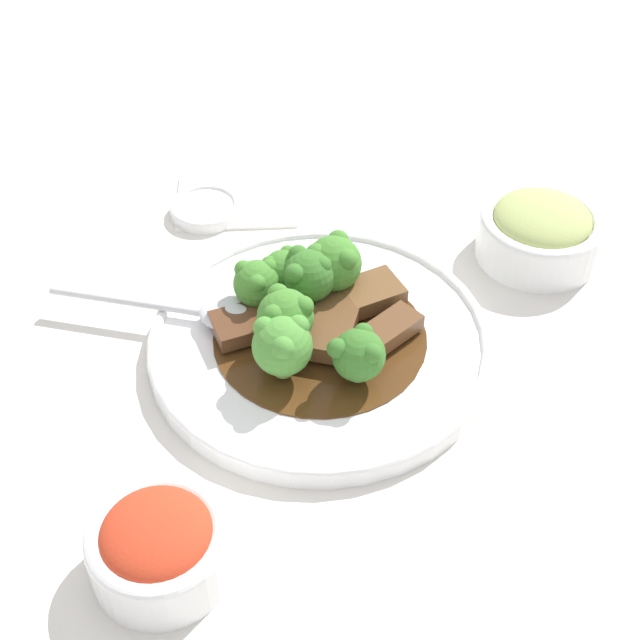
% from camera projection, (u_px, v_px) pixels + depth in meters
% --- Properties ---
extents(ground_plane, '(4.00, 4.00, 0.00)m').
position_uv_depth(ground_plane, '(320.00, 350.00, 0.74)').
color(ground_plane, silver).
extents(main_plate, '(0.28, 0.28, 0.02)m').
position_uv_depth(main_plate, '(320.00, 341.00, 0.73)').
color(main_plate, white).
rests_on(main_plate, ground_plane).
extents(beef_strip_0, '(0.06, 0.05, 0.02)m').
position_uv_depth(beef_strip_0, '(372.00, 293.00, 0.75)').
color(beef_strip_0, brown).
rests_on(beef_strip_0, main_plate).
extents(beef_strip_1, '(0.07, 0.08, 0.02)m').
position_uv_depth(beef_strip_1, '(333.00, 323.00, 0.72)').
color(beef_strip_1, brown).
rests_on(beef_strip_1, main_plate).
extents(beef_strip_2, '(0.07, 0.05, 0.01)m').
position_uv_depth(beef_strip_2, '(251.00, 322.00, 0.72)').
color(beef_strip_2, '#56331E').
rests_on(beef_strip_2, main_plate).
extents(beef_strip_3, '(0.07, 0.06, 0.01)m').
position_uv_depth(beef_strip_3, '(384.00, 333.00, 0.71)').
color(beef_strip_3, brown).
rests_on(beef_strip_3, main_plate).
extents(broccoli_floret_0, '(0.04, 0.04, 0.04)m').
position_uv_depth(broccoli_floret_0, '(284.00, 271.00, 0.74)').
color(broccoli_floret_0, '#7FA84C').
rests_on(broccoli_floret_0, main_plate).
extents(broccoli_floret_1, '(0.04, 0.04, 0.05)m').
position_uv_depth(broccoli_floret_1, '(285.00, 316.00, 0.69)').
color(broccoli_floret_1, '#7FA84C').
rests_on(broccoli_floret_1, main_plate).
extents(broccoli_floret_2, '(0.04, 0.04, 0.04)m').
position_uv_depth(broccoli_floret_2, '(257.00, 283.00, 0.73)').
color(broccoli_floret_2, '#7FA84C').
rests_on(broccoli_floret_2, main_plate).
extents(broccoli_floret_3, '(0.04, 0.04, 0.04)m').
position_uv_depth(broccoli_floret_3, '(359.00, 354.00, 0.67)').
color(broccoli_floret_3, '#8EB756').
rests_on(broccoli_floret_3, main_plate).
extents(broccoli_floret_4, '(0.04, 0.04, 0.05)m').
position_uv_depth(broccoli_floret_4, '(305.00, 275.00, 0.72)').
color(broccoli_floret_4, '#7FA84C').
rests_on(broccoli_floret_4, main_plate).
extents(broccoli_floret_5, '(0.05, 0.05, 0.05)m').
position_uv_depth(broccoli_floret_5, '(282.00, 345.00, 0.67)').
color(broccoli_floret_5, '#7FA84C').
rests_on(broccoli_floret_5, main_plate).
extents(broccoli_floret_6, '(0.05, 0.05, 0.05)m').
position_uv_depth(broccoli_floret_6, '(333.00, 263.00, 0.74)').
color(broccoli_floret_6, '#7FA84C').
rests_on(broccoli_floret_6, main_plate).
extents(serving_spoon, '(0.19, 0.11, 0.01)m').
position_uv_depth(serving_spoon, '(220.00, 313.00, 0.73)').
color(serving_spoon, silver).
rests_on(serving_spoon, main_plate).
extents(side_bowl_kimchi, '(0.09, 0.09, 0.05)m').
position_uv_depth(side_bowl_kimchi, '(159.00, 546.00, 0.57)').
color(side_bowl_kimchi, white).
rests_on(side_bowl_kimchi, ground_plane).
extents(side_bowl_appetizer, '(0.11, 0.11, 0.06)m').
position_uv_depth(side_bowl_appetizer, '(540.00, 231.00, 0.81)').
color(side_bowl_appetizer, white).
rests_on(side_bowl_appetizer, ground_plane).
extents(sauce_dish, '(0.07, 0.07, 0.01)m').
position_uv_depth(sauce_dish, '(205.00, 208.00, 0.87)').
color(sauce_dish, white).
rests_on(sauce_dish, ground_plane).
extents(paper_napkin, '(0.13, 0.11, 0.01)m').
position_uv_depth(paper_napkin, '(236.00, 200.00, 0.88)').
color(paper_napkin, silver).
rests_on(paper_napkin, ground_plane).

